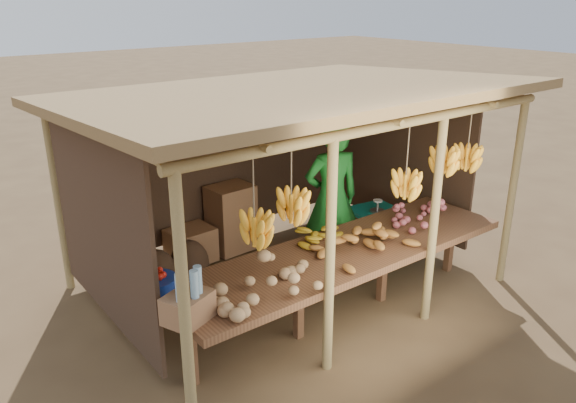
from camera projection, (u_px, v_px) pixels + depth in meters
ground at (288, 283)px, 6.75m from camera, size 60.00×60.00×0.00m
stall_structure at (293, 130)px, 5.97m from camera, size 4.70×3.50×2.43m
counter at (344, 255)px, 5.78m from camera, size 3.90×1.05×0.80m
potato_heap at (272, 277)px, 4.82m from camera, size 1.26×1.03×0.37m
sweet_potato_heap at (367, 235)px, 5.67m from camera, size 1.04×0.75×0.36m
onion_heap at (423, 205)px, 6.47m from camera, size 0.92×0.62×0.36m
banana_pile at (318, 224)px, 5.96m from camera, size 0.56×0.38×0.34m
tomato_basin at (156, 283)px, 4.94m from camera, size 0.37×0.37×0.19m
bottle_box at (188, 301)px, 4.46m from camera, size 0.45×0.41×0.47m
vendor at (332, 198)px, 6.76m from camera, size 0.80×0.64×1.91m
tarp_crate at (374, 228)px, 7.56m from camera, size 0.69×0.61×0.75m
carton_stack at (218, 227)px, 7.36m from camera, size 1.21×0.49×0.90m
burlap_sacks at (173, 266)px, 6.57m from camera, size 0.89×0.47×0.63m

